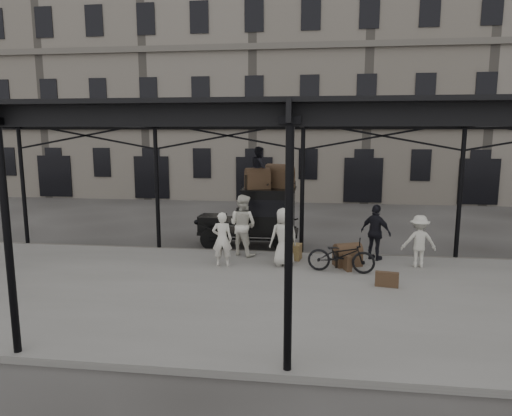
{
  "coord_description": "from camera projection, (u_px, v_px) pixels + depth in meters",
  "views": [
    {
      "loc": [
        0.4,
        -13.07,
        4.17
      ],
      "look_at": [
        -1.5,
        1.6,
        1.7
      ],
      "focal_mm": 32.0,
      "sensor_mm": 36.0,
      "label": 1
    }
  ],
  "objects": [
    {
      "name": "ground",
      "position": [
        299.0,
        274.0,
        13.52
      ],
      "size": [
        120.0,
        120.0,
        0.0
      ],
      "primitive_type": "plane",
      "color": "#383533",
      "rests_on": "ground"
    },
    {
      "name": "platform",
      "position": [
        296.0,
        296.0,
        11.55
      ],
      "size": [
        28.0,
        8.0,
        0.15
      ],
      "primitive_type": "cube",
      "color": "slate",
      "rests_on": "ground"
    },
    {
      "name": "canopy",
      "position": [
        299.0,
        114.0,
        11.08
      ],
      "size": [
        22.5,
        9.0,
        4.74
      ],
      "color": "black",
      "rests_on": "ground"
    },
    {
      "name": "building_frontage",
      "position": [
        310.0,
        88.0,
        29.98
      ],
      "size": [
        64.0,
        8.0,
        14.0
      ],
      "primitive_type": "cube",
      "color": "slate",
      "rests_on": "ground"
    },
    {
      "name": "taxi",
      "position": [
        260.0,
        214.0,
        16.59
      ],
      "size": [
        3.65,
        1.55,
        2.18
      ],
      "color": "black",
      "rests_on": "ground"
    },
    {
      "name": "porter_left",
      "position": [
        222.0,
        239.0,
        13.73
      ],
      "size": [
        0.65,
        0.46,
        1.66
      ],
      "primitive_type": "imported",
      "rotation": [
        0.0,
        0.0,
        3.25
      ],
      "color": "silver",
      "rests_on": "platform"
    },
    {
      "name": "porter_midleft",
      "position": [
        243.0,
        225.0,
        14.97
      ],
      "size": [
        1.22,
        1.12,
        2.01
      ],
      "primitive_type": "imported",
      "rotation": [
        0.0,
        0.0,
        2.67
      ],
      "color": "silver",
      "rests_on": "platform"
    },
    {
      "name": "porter_centre",
      "position": [
        284.0,
        237.0,
        13.8
      ],
      "size": [
        1.02,
        0.87,
        1.77
      ],
      "primitive_type": "imported",
      "rotation": [
        0.0,
        0.0,
        3.56
      ],
      "color": "beige",
      "rests_on": "platform"
    },
    {
      "name": "porter_official",
      "position": [
        376.0,
        232.0,
        14.39
      ],
      "size": [
        1.09,
        0.98,
        1.78
      ],
      "primitive_type": "imported",
      "rotation": [
        0.0,
        0.0,
        2.48
      ],
      "color": "black",
      "rests_on": "platform"
    },
    {
      "name": "porter_right",
      "position": [
        419.0,
        241.0,
        13.64
      ],
      "size": [
        1.04,
        0.63,
        1.58
      ],
      "primitive_type": "imported",
      "rotation": [
        0.0,
        0.0,
        3.18
      ],
      "color": "beige",
      "rests_on": "platform"
    },
    {
      "name": "bicycle",
      "position": [
        341.0,
        255.0,
        13.18
      ],
      "size": [
        1.99,
        0.88,
        1.01
      ],
      "primitive_type": "imported",
      "rotation": [
        0.0,
        0.0,
        1.46
      ],
      "color": "black",
      "rests_on": "platform"
    },
    {
      "name": "porter_roof",
      "position": [
        259.0,
        167.0,
        16.22
      ],
      "size": [
        0.69,
        0.82,
        1.49
      ],
      "primitive_type": "imported",
      "rotation": [
        0.0,
        0.0,
        1.77
      ],
      "color": "black",
      "rests_on": "taxi"
    },
    {
      "name": "steamer_trunk_roof_near",
      "position": [
        257.0,
        180.0,
        16.15
      ],
      "size": [
        0.98,
        0.79,
        0.62
      ],
      "primitive_type": null,
      "rotation": [
        0.0,
        0.0,
        0.37
      ],
      "color": "#4F3825",
      "rests_on": "taxi"
    },
    {
      "name": "steamer_trunk_roof_far",
      "position": [
        279.0,
        178.0,
        16.49
      ],
      "size": [
        1.12,
        0.92,
        0.71
      ],
      "primitive_type": null,
      "rotation": [
        0.0,
        0.0,
        -0.4
      ],
      "color": "#4F3825",
      "rests_on": "taxi"
    },
    {
      "name": "steamer_trunk_platform",
      "position": [
        348.0,
        256.0,
        13.85
      ],
      "size": [
        0.92,
        0.75,
        0.58
      ],
      "primitive_type": null,
      "rotation": [
        0.0,
        0.0,
        0.39
      ],
      "color": "#4F3825",
      "rests_on": "platform"
    },
    {
      "name": "wicker_hamper",
      "position": [
        291.0,
        251.0,
        14.56
      ],
      "size": [
        0.67,
        0.55,
        0.5
      ],
      "primitive_type": "cube",
      "rotation": [
        0.0,
        0.0,
        -0.19
      ],
      "color": "olive",
      "rests_on": "platform"
    },
    {
      "name": "suitcase_upright",
      "position": [
        346.0,
        262.0,
        13.48
      ],
      "size": [
        0.33,
        0.62,
        0.45
      ],
      "primitive_type": "cube",
      "rotation": [
        0.0,
        0.0,
        0.31
      ],
      "color": "#4F3825",
      "rests_on": "platform"
    },
    {
      "name": "suitcase_flat",
      "position": [
        387.0,
        279.0,
        11.96
      ],
      "size": [
        0.62,
        0.24,
        0.4
      ],
      "primitive_type": "cube",
      "rotation": [
        0.0,
        0.0,
        -0.15
      ],
      "color": "#4F3825",
      "rests_on": "platform"
    }
  ]
}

